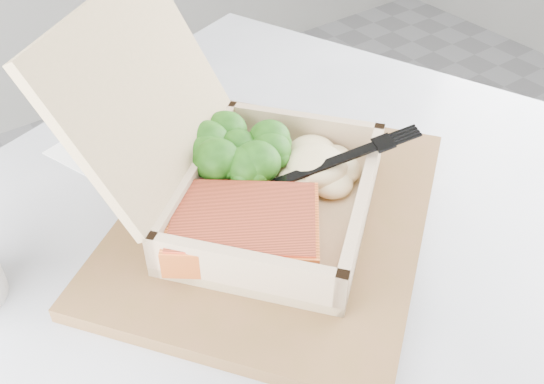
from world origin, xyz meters
TOP-DOWN VIEW (x-y plane):
  - cafe_table at (0.14, 0.49)m, footprint 0.94×0.94m
  - serving_tray at (0.13, 0.54)m, footprint 0.44×0.42m
  - takeout_container at (0.10, 0.57)m, footprint 0.32×0.33m
  - salmon_fillet at (0.07, 0.51)m, footprint 0.16×0.16m
  - broccoli_pile at (0.13, 0.60)m, footprint 0.11×0.11m
  - mashed_potatoes at (0.18, 0.54)m, footprint 0.10×0.09m
  - plastic_fork at (0.15, 0.53)m, footprint 0.15×0.07m
  - receipt at (0.04, 0.72)m, footprint 0.11×0.16m

SIDE VIEW (x-z plane):
  - cafe_table at x=0.14m, z-range 0.17..0.88m
  - receipt at x=0.04m, z-range 0.71..0.71m
  - serving_tray at x=0.13m, z-range 0.71..0.72m
  - salmon_fillet at x=0.07m, z-range 0.73..0.76m
  - mashed_potatoes at x=0.18m, z-range 0.73..0.76m
  - broccoli_pile at x=0.13m, z-range 0.73..0.77m
  - plastic_fork at x=0.15m, z-range 0.74..0.77m
  - takeout_container at x=0.10m, z-range 0.67..0.86m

